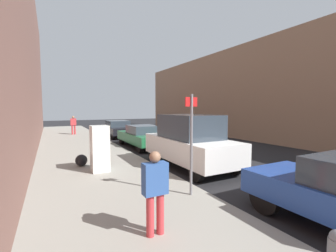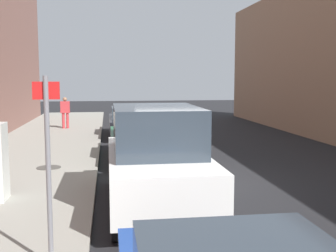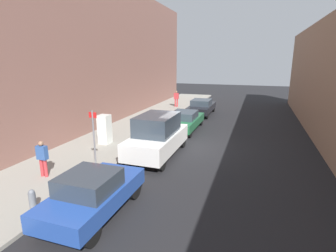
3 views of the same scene
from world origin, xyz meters
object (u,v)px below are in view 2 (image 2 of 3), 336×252
(street_sign_post, at_px, (48,162))
(parked_van_white, at_px, (156,158))
(parked_sedan_green, at_px, (138,139))
(pedestrian_walking_far, at_px, (65,110))
(parked_sedan_dark, at_px, (129,121))

(street_sign_post, xyz_separation_m, parked_van_white, (1.81, 2.81, -0.54))
(parked_sedan_green, bearing_deg, street_sign_post, -102.49)
(street_sign_post, xyz_separation_m, pedestrian_walking_far, (-1.37, 16.51, -0.55))
(pedestrian_walking_far, bearing_deg, parked_sedan_green, -89.70)
(street_sign_post, bearing_deg, parked_sedan_dark, 82.58)
(parked_van_white, bearing_deg, parked_sedan_green, 90.00)
(pedestrian_walking_far, distance_m, parked_van_white, 14.06)
(street_sign_post, relative_size, parked_van_white, 0.57)
(street_sign_post, relative_size, parked_sedan_green, 0.57)
(parked_sedan_green, bearing_deg, pedestrian_walking_far, 110.94)
(parked_van_white, relative_size, parked_sedan_dark, 1.00)
(parked_sedan_dark, bearing_deg, parked_sedan_green, -90.00)
(street_sign_post, bearing_deg, parked_sedan_green, 77.51)
(parked_sedan_dark, bearing_deg, pedestrian_walking_far, 140.77)
(pedestrian_walking_far, relative_size, parked_sedan_dark, 0.35)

